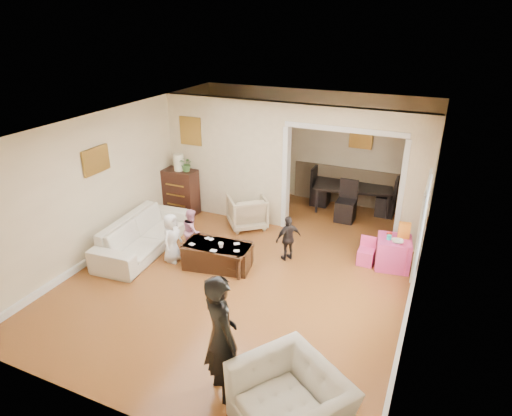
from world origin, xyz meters
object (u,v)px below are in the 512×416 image
at_px(sofa, 143,235).
at_px(coffee_cup, 221,245).
at_px(armchair_back, 247,211).
at_px(cyan_cup, 389,237).
at_px(coffee_table, 218,256).
at_px(play_table, 393,253).
at_px(child_toddler, 288,238).
at_px(dresser, 181,192).
at_px(dining_table, 352,197).
at_px(child_kneel_a, 172,238).
at_px(table_lamp, 179,162).
at_px(armchair_front, 290,403).
at_px(adult_person, 221,337).
at_px(child_kneel_b, 192,231).

distance_m(sofa, coffee_cup, 1.69).
xyz_separation_m(armchair_back, cyan_cup, (2.95, -0.46, 0.24)).
bearing_deg(cyan_cup, coffee_table, -156.02).
bearing_deg(play_table, child_toddler, -163.85).
relative_size(dresser, dining_table, 0.59).
bearing_deg(coffee_cup, sofa, 179.44).
bearing_deg(child_kneel_a, play_table, -69.68).
xyz_separation_m(play_table, child_toddler, (-1.79, -0.52, 0.16)).
height_order(sofa, play_table, sofa).
bearing_deg(dining_table, coffee_cup, -124.09).
distance_m(sofa, table_lamp, 1.98).
bearing_deg(armchair_front, adult_person, -156.69).
height_order(sofa, dining_table, sofa).
height_order(dresser, table_lamp, table_lamp).
distance_m(coffee_table, child_kneel_a, 0.90).
distance_m(armchair_front, play_table, 3.96).
bearing_deg(table_lamp, coffee_cup, -42.04).
bearing_deg(sofa, adult_person, -133.89).
xyz_separation_m(sofa, coffee_table, (1.58, 0.03, -0.10)).
relative_size(sofa, child_kneel_b, 2.56).
xyz_separation_m(dresser, cyan_cup, (4.59, -0.50, 0.08)).
xyz_separation_m(cyan_cup, dining_table, (-1.12, 2.24, -0.28)).
relative_size(table_lamp, child_toddler, 0.42).
distance_m(coffee_cup, child_toddler, 1.24).
xyz_separation_m(armchair_front, coffee_table, (-2.32, 2.65, -0.15)).
height_order(coffee_table, dining_table, dining_table).
relative_size(armchair_back, cyan_cup, 9.53).
distance_m(coffee_table, coffee_cup, 0.28).
height_order(sofa, child_kneel_b, child_kneel_b).
xyz_separation_m(armchair_front, coffee_cup, (-2.22, 2.60, 0.11)).
bearing_deg(child_kneel_b, table_lamp, 8.57).
xyz_separation_m(armchair_front, cyan_cup, (0.42, 3.87, 0.22)).
distance_m(armchair_front, child_toddler, 3.63).
height_order(armchair_back, play_table, armchair_back).
distance_m(armchair_back, child_kneel_b, 1.47).
bearing_deg(coffee_cup, play_table, 25.71).
bearing_deg(child_toddler, dresser, -69.07).
distance_m(dining_table, child_kneel_a, 4.37).
relative_size(sofa, cyan_cup, 27.62).
xyz_separation_m(armchair_back, play_table, (3.05, -0.41, -0.07)).
bearing_deg(sofa, child_kneel_a, -103.64).
xyz_separation_m(sofa, coffee_cup, (1.68, -0.02, 0.16)).
height_order(coffee_cup, child_kneel_a, child_kneel_a).
bearing_deg(armchair_front, dresser, 167.43).
distance_m(armchair_back, coffee_cup, 1.76).
height_order(sofa, armchair_front, armchair_front).
distance_m(coffee_cup, play_table, 3.04).
bearing_deg(armchair_back, child_toddler, 104.60).
relative_size(dresser, coffee_cup, 10.88).
height_order(coffee_table, coffee_cup, coffee_cup).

